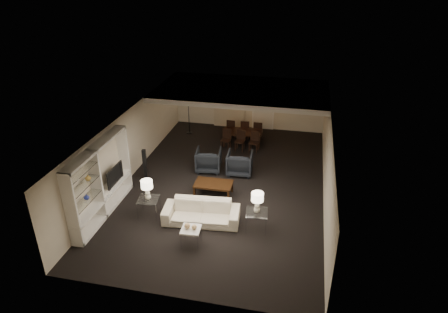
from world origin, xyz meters
The scene contains 35 objects.
floor centered at (0.00, 0.00, 0.00)m, with size 11.00×11.00×0.00m, color black.
ceiling centered at (0.00, 0.00, 2.50)m, with size 7.00×11.00×0.02m, color silver.
wall_back centered at (0.00, 5.50, 1.25)m, with size 7.00×0.02×2.50m, color beige.
wall_front centered at (0.00, -5.50, 1.25)m, with size 7.00×0.02×2.50m, color beige.
wall_left centered at (-3.50, 0.00, 1.25)m, with size 0.02×11.00×2.50m, color beige.
wall_right centered at (3.50, 0.00, 1.25)m, with size 0.02×11.00×2.50m, color beige.
ceiling_soffit centered at (0.00, 3.50, 2.40)m, with size 7.00×4.00×0.20m, color silver.
curtains centered at (-0.90, 5.42, 1.20)m, with size 1.50×0.12×2.40m, color beige.
door centered at (0.70, 5.47, 1.05)m, with size 0.90×0.05×2.10m, color silver.
painting centered at (2.10, 5.46, 1.55)m, with size 0.95×0.04×0.65m, color #142D38.
media_unit centered at (-3.31, -2.60, 1.18)m, with size 0.38×3.40×2.35m, color white, non-canonical shape.
pendant_light centered at (0.30, 3.50, 1.92)m, with size 0.52×0.52×0.24m, color #D8591E.
sofa centered at (-0.20, -2.40, 0.34)m, with size 2.32×0.91×0.68m, color beige.
coffee_table centered at (-0.20, -0.80, 0.23)m, with size 1.28×0.74×0.46m, color black, non-canonical shape.
armchair_left centered at (-0.80, 0.90, 0.43)m, with size 0.92×0.95×0.86m, color black.
armchair_right centered at (0.40, 0.90, 0.43)m, with size 0.92×0.95×0.86m, color black.
side_table_left centered at (-1.90, -2.40, 0.30)m, with size 0.64×0.64×0.60m, color white, non-canonical shape.
side_table_right centered at (1.50, -2.40, 0.30)m, with size 0.64×0.64×0.60m, color white, non-canonical shape.
table_lamp_left centered at (-1.90, -2.40, 0.93)m, with size 0.36×0.36×0.66m, color beige, non-canonical shape.
table_lamp_right centered at (1.50, -2.40, 0.93)m, with size 0.36×0.36×0.66m, color beige, non-canonical shape.
marble_table centered at (-0.20, -3.50, 0.27)m, with size 0.53×0.53×0.53m, color white, non-canonical shape.
gold_gourd_a centered at (-0.30, -3.50, 0.62)m, with size 0.17×0.17×0.17m, color tan.
gold_gourd_b centered at (-0.10, -3.50, 0.61)m, with size 0.15×0.15×0.15m, color #D9B073.
television centered at (-3.28, -1.93, 1.04)m, with size 0.13×1.01×0.58m, color black.
vase_blue centered at (-3.31, -3.46, 1.14)m, with size 0.16×0.16×0.17m, color #2535A3.
vase_amber centered at (-3.31, -3.23, 1.65)m, with size 0.17×0.17×0.18m, color gold.
floor_speaker centered at (-2.90, -0.21, 0.58)m, with size 0.13×0.13×1.16m, color black.
dining_table centered at (0.06, 3.53, 0.29)m, with size 1.66×0.92×0.58m, color black.
chair_nl centered at (-0.54, 2.88, 0.43)m, with size 0.40×0.40×0.87m, color black, non-canonical shape.
chair_nm centered at (0.06, 2.88, 0.43)m, with size 0.40×0.40×0.87m, color black, non-canonical shape.
chair_nr centered at (0.66, 2.88, 0.43)m, with size 0.40×0.40×0.87m, color black, non-canonical shape.
chair_fl centered at (-0.54, 4.18, 0.43)m, with size 0.40×0.40×0.87m, color black, non-canonical shape.
chair_fm centered at (0.06, 4.18, 0.43)m, with size 0.40×0.40×0.87m, color black, non-canonical shape.
chair_fr centered at (0.66, 4.18, 0.43)m, with size 0.40×0.40×0.87m, color black, non-canonical shape.
floor_lamp centered at (-2.55, 4.23, 0.94)m, with size 0.27×0.27×1.89m, color black, non-canonical shape.
Camera 1 is at (2.62, -12.15, 7.32)m, focal length 32.00 mm.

